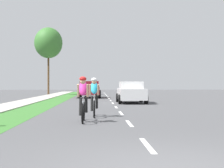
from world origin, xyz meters
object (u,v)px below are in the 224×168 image
cyclist_trailing (94,97)px  pickup_maroon (90,89)px  cyclist_lead (83,99)px  sedan_white (131,92)px  street_tree_far (48,43)px

cyclist_trailing → pickup_maroon: (-0.67, 19.45, 0.02)m
cyclist_trailing → pickup_maroon: size_ratio=0.34×
cyclist_lead → sedan_white: size_ratio=0.40×
cyclist_trailing → street_tree_far: size_ratio=0.20×
sedan_white → pickup_maroon: (-3.19, 9.40, 0.06)m
cyclist_lead → pickup_maroon: (-0.31, 21.39, 0.02)m
pickup_maroon → street_tree_far: size_ratio=0.59×
cyclist_trailing → street_tree_far: 30.51m
cyclist_trailing → pickup_maroon: 19.47m
cyclist_lead → street_tree_far: street_tree_far is taller
street_tree_far → cyclist_lead: bearing=-79.4°
pickup_maroon → street_tree_far: (-5.51, 9.84, 5.82)m
cyclist_lead → sedan_white: 12.33m
street_tree_far → sedan_white: bearing=-65.7°
cyclist_trailing → sedan_white: 10.36m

